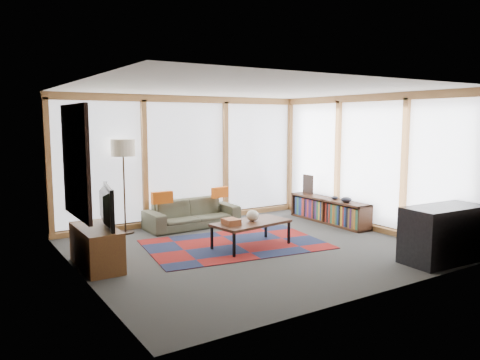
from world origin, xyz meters
TOP-DOWN VIEW (x-y plane):
  - ground at (0.00, 0.00)m, footprint 5.50×5.50m
  - room_envelope at (0.49, 0.56)m, footprint 5.52×5.02m
  - rug at (-0.12, 0.36)m, footprint 3.19×2.29m
  - sofa at (-0.14, 1.95)m, footprint 1.88×0.78m
  - pillow_left at (-0.79, 1.92)m, footprint 0.41×0.13m
  - pillow_right at (0.48, 1.92)m, footprint 0.40×0.19m
  - floor_lamp at (-1.43, 2.16)m, footprint 0.44×0.44m
  - coffee_table at (0.03, 0.09)m, footprint 1.37×0.82m
  - book_stack at (-0.37, 0.09)m, footprint 0.23×0.28m
  - vase at (0.08, 0.13)m, footprint 0.23×0.23m
  - bookshelf at (2.43, 0.80)m, footprint 0.37×2.03m
  - bowl_a at (2.40, 0.28)m, footprint 0.23×0.23m
  - bowl_b at (2.44, 0.64)m, footprint 0.16×0.16m
  - shelf_picture at (2.49, 1.54)m, footprint 0.05×0.32m
  - tv_console at (-2.46, 0.39)m, footprint 0.49×1.17m
  - television at (-2.37, 0.39)m, footprint 0.33×1.04m
  - bar_counter at (2.02, -2.11)m, footprint 1.35×0.68m

SIDE VIEW (x-z plane):
  - ground at x=0.00m, z-range 0.00..0.00m
  - rug at x=-0.12m, z-range 0.00..0.01m
  - coffee_table at x=0.03m, z-range 0.00..0.43m
  - bookshelf at x=2.43m, z-range 0.00..0.51m
  - sofa at x=-0.14m, z-range 0.00..0.54m
  - tv_console at x=-2.46m, z-range 0.00..0.59m
  - bar_counter at x=2.02m, z-range 0.00..0.84m
  - book_stack at x=-0.37m, z-range 0.43..0.53m
  - vase at x=0.08m, z-range 0.43..0.62m
  - bowl_b at x=2.44m, z-range 0.51..0.58m
  - bowl_a at x=2.40m, z-range 0.51..0.62m
  - pillow_right at x=0.48m, z-range 0.54..0.76m
  - pillow_left at x=-0.79m, z-range 0.54..0.77m
  - shelf_picture at x=2.49m, z-range 0.51..0.92m
  - floor_lamp at x=-1.43m, z-range 0.00..1.76m
  - television at x=-2.37m, z-range 0.59..1.18m
  - room_envelope at x=0.49m, z-range 0.23..2.85m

